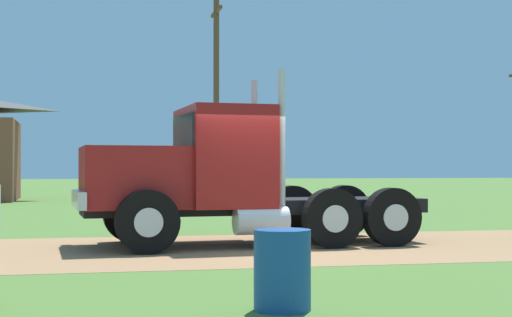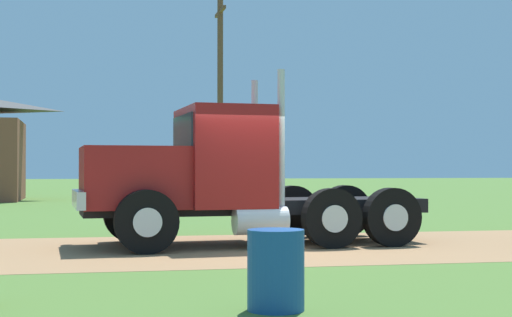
# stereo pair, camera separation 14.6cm
# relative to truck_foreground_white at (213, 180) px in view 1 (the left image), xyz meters

# --- Properties ---
(ground_plane) EXTENTS (200.00, 200.00, 0.00)m
(ground_plane) POSITION_rel_truck_foreground_white_xyz_m (0.76, -0.67, -1.29)
(ground_plane) COLOR #4F7330
(dirt_track) EXTENTS (120.00, 5.75, 0.01)m
(dirt_track) POSITION_rel_truck_foreground_white_xyz_m (0.76, -0.67, -1.29)
(dirt_track) COLOR #A1774F
(dirt_track) RESTS_ON ground_plane
(truck_foreground_white) EXTENTS (7.09, 3.14, 3.40)m
(truck_foreground_white) POSITION_rel_truck_foreground_white_xyz_m (0.00, 0.00, 0.00)
(truck_foreground_white) COLOR black
(truck_foreground_white) RESTS_ON ground_plane
(steel_barrel) EXTENTS (0.61, 0.61, 0.86)m
(steel_barrel) POSITION_rel_truck_foreground_white_xyz_m (-0.26, -6.89, -0.86)
(steel_barrel) COLOR #19478C
(steel_barrel) RESTS_ON ground_plane
(utility_pole_near) EXTENTS (0.26, 2.20, 9.20)m
(utility_pole_near) POSITION_rel_truck_foreground_white_xyz_m (2.91, 18.91, 3.56)
(utility_pole_near) COLOR brown
(utility_pole_near) RESTS_ON ground_plane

